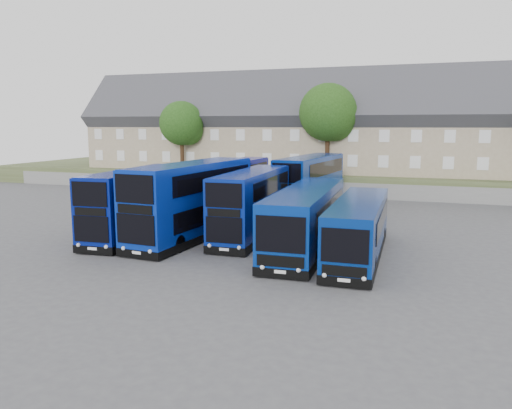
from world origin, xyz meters
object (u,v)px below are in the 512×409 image
object	(u,v)px
tree_west	(183,125)
tree_mid	(330,115)
dd_front_left	(137,204)
dd_front_mid	(193,202)
coach_east_a	(306,219)

from	to	relation	value
tree_west	tree_mid	distance (m)	16.04
dd_front_left	tree_mid	bearing A→B (deg)	66.39
dd_front_mid	tree_mid	size ratio (longest dim) A/B	1.30
dd_front_mid	tree_west	size ratio (longest dim) A/B	1.56
dd_front_mid	tree_mid	xyz separation A→B (m)	(4.42, 22.24, 5.77)
dd_front_left	dd_front_mid	xyz separation A→B (m)	(3.63, 0.61, 0.24)
tree_west	tree_mid	world-z (taller)	tree_mid
coach_east_a	tree_mid	size ratio (longest dim) A/B	1.39
tree_west	tree_mid	bearing A→B (deg)	1.79
dd_front_left	tree_west	size ratio (longest dim) A/B	1.40
dd_front_left	tree_west	distance (m)	24.24
dd_front_mid	tree_mid	bearing A→B (deg)	83.50
dd_front_mid	tree_west	world-z (taller)	tree_west
dd_front_left	tree_west	world-z (taller)	tree_west
coach_east_a	tree_mid	world-z (taller)	tree_mid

